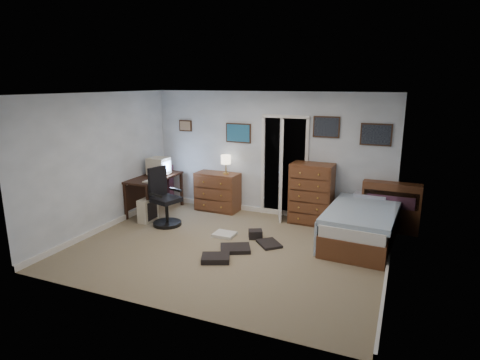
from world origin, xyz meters
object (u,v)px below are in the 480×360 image
object	(u,v)px
computer_desk	(151,184)
low_dresser	(218,192)
bed	(361,224)
tall_dresser	(312,194)
office_chair	(164,203)

from	to	relation	value
computer_desk	low_dresser	world-z (taller)	low_dresser
low_dresser	bed	distance (m)	3.09
computer_desk	bed	distance (m)	4.29
computer_desk	tall_dresser	distance (m)	3.32
computer_desk	office_chair	xyz separation A→B (m)	(0.70, -0.58, -0.16)
office_chair	bed	distance (m)	3.62
office_chair	low_dresser	distance (m)	1.32
computer_desk	tall_dresser	bearing A→B (deg)	10.44
office_chair	tall_dresser	bearing A→B (deg)	40.46
office_chair	low_dresser	bearing A→B (deg)	81.41
bed	office_chair	bearing A→B (deg)	-167.07
computer_desk	bed	world-z (taller)	computer_desk
low_dresser	bed	size ratio (longest dim) A/B	0.43
office_chair	low_dresser	world-z (taller)	office_chair
low_dresser	tall_dresser	distance (m)	2.03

